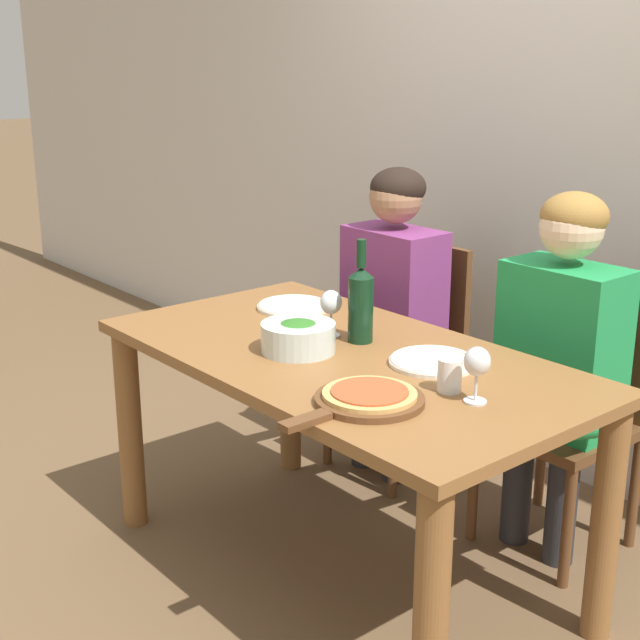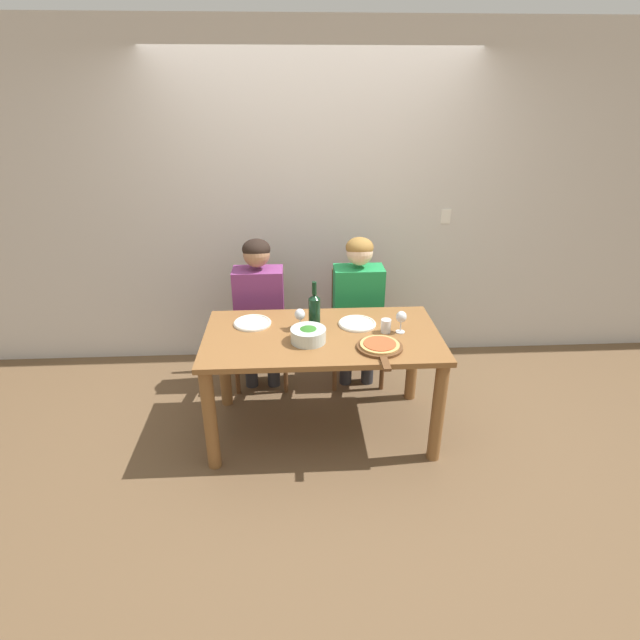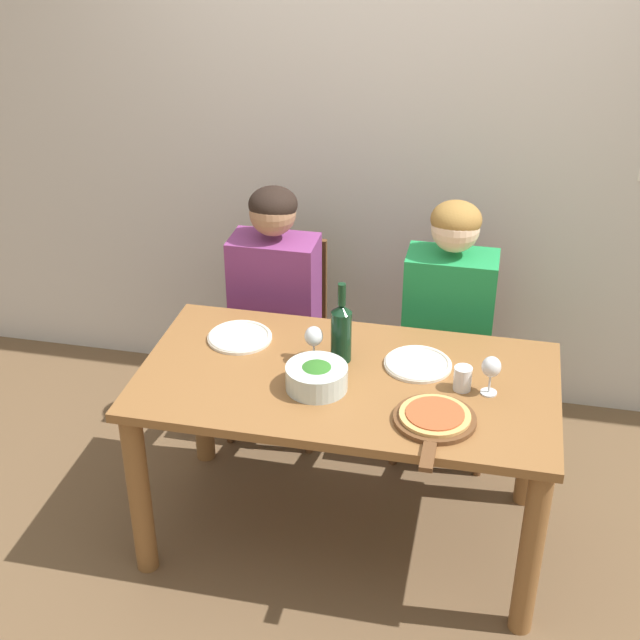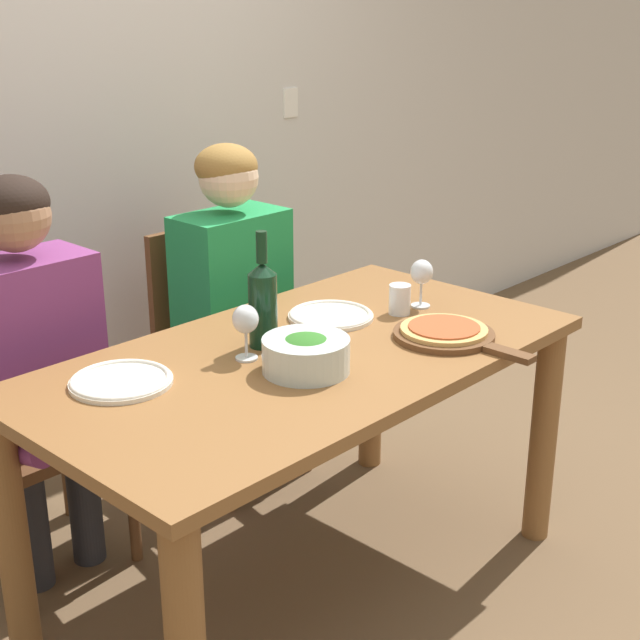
{
  "view_description": "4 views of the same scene",
  "coord_description": "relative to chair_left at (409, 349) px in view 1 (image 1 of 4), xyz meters",
  "views": [
    {
      "loc": [
        1.9,
        -1.68,
        1.63
      ],
      "look_at": [
        -0.08,
        -0.02,
        0.84
      ],
      "focal_mm": 50.0,
      "sensor_mm": 36.0,
      "label": 1
    },
    {
      "loc": [
        -0.17,
        -2.92,
        2.23
      ],
      "look_at": [
        -0.01,
        0.09,
        0.82
      ],
      "focal_mm": 28.0,
      "sensor_mm": 36.0,
      "label": 2
    },
    {
      "loc": [
        0.49,
        -2.73,
        2.55
      ],
      "look_at": [
        -0.14,
        0.16,
        0.89
      ],
      "focal_mm": 50.0,
      "sensor_mm": 36.0,
      "label": 3
    },
    {
      "loc": [
        -1.6,
        -1.56,
        1.65
      ],
      "look_at": [
        0.05,
        -0.01,
        0.84
      ],
      "focal_mm": 50.0,
      "sensor_mm": 36.0,
      "label": 4
    }
  ],
  "objects": [
    {
      "name": "back_wall",
      "position": [
        0.45,
        0.42,
        0.87
      ],
      "size": [
        10.0,
        0.06,
        2.7
      ],
      "color": "silver",
      "rests_on": "ground"
    },
    {
      "name": "wine_glass_right",
      "position": [
        0.97,
        -0.75,
        0.38
      ],
      "size": [
        0.07,
        0.07,
        0.15
      ],
      "color": "silver",
      "rests_on": "dining_table"
    },
    {
      "name": "wine_glass_left",
      "position": [
        0.31,
        -0.68,
        0.38
      ],
      "size": [
        0.07,
        0.07,
        0.15
      ],
      "color": "silver",
      "rests_on": "dining_table"
    },
    {
      "name": "chair_right",
      "position": [
        0.77,
        0.0,
        0.0
      ],
      "size": [
        0.42,
        0.42,
        0.9
      ],
      "color": "brown",
      "rests_on": "ground"
    },
    {
      "name": "broccoli_bowl",
      "position": [
        0.36,
        -0.85,
        0.32
      ],
      "size": [
        0.23,
        0.23,
        0.1
      ],
      "color": "silver",
      "rests_on": "dining_table"
    },
    {
      "name": "person_man",
      "position": [
        0.77,
        -0.11,
        0.25
      ],
      "size": [
        0.47,
        0.51,
        1.21
      ],
      "color": "#28282D",
      "rests_on": "ground"
    },
    {
      "name": "chair_left",
      "position": [
        0.0,
        0.0,
        0.0
      ],
      "size": [
        0.42,
        0.42,
        0.9
      ],
      "color": "brown",
      "rests_on": "ground"
    },
    {
      "name": "ground_plane",
      "position": [
        0.45,
        -0.75,
        -0.48
      ],
      "size": [
        40.0,
        40.0,
        0.0
      ],
      "primitive_type": "plane",
      "color": "brown"
    },
    {
      "name": "wine_bottle",
      "position": [
        0.4,
        -0.64,
        0.4
      ],
      "size": [
        0.08,
        0.08,
        0.32
      ],
      "color": "black",
      "rests_on": "dining_table"
    },
    {
      "name": "dinner_plate_left",
      "position": [
        -0.02,
        -0.57,
        0.28
      ],
      "size": [
        0.26,
        0.26,
        0.02
      ],
      "color": "silver",
      "rests_on": "dining_table"
    },
    {
      "name": "person_woman",
      "position": [
        -0.0,
        -0.11,
        0.25
      ],
      "size": [
        0.47,
        0.51,
        1.21
      ],
      "color": "#28282D",
      "rests_on": "ground"
    },
    {
      "name": "water_tumbler",
      "position": [
        0.87,
        -0.74,
        0.32
      ],
      "size": [
        0.07,
        0.07,
        0.09
      ],
      "color": "silver",
      "rests_on": "dining_table"
    },
    {
      "name": "dinner_plate_right",
      "position": [
        0.7,
        -0.62,
        0.28
      ],
      "size": [
        0.26,
        0.26,
        0.02
      ],
      "color": "silver",
      "rests_on": "dining_table"
    },
    {
      "name": "pizza_on_board",
      "position": [
        0.8,
        -0.97,
        0.29
      ],
      "size": [
        0.29,
        0.43,
        0.04
      ],
      "color": "brown",
      "rests_on": "dining_table"
    },
    {
      "name": "dining_table",
      "position": [
        0.45,
        -0.75,
        0.14
      ],
      "size": [
        1.55,
        0.83,
        0.76
      ],
      "color": "brown",
      "rests_on": "ground"
    }
  ]
}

